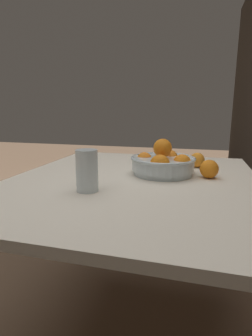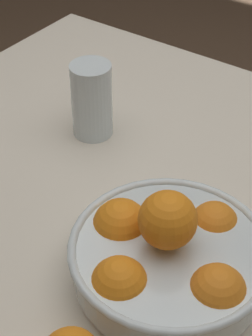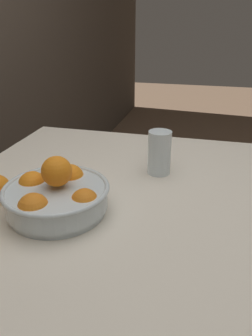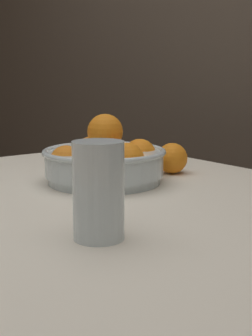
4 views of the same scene
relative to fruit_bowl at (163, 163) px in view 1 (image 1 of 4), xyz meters
name	(u,v)px [view 1 (image 1 of 4)]	position (x,y,z in m)	size (l,w,h in m)	color
ground_plane	(133,334)	(0.10, -0.11, -0.80)	(12.00, 12.00, 0.00)	brown
dining_table	(134,198)	(0.10, -0.11, -0.13)	(1.14, 0.98, 0.76)	beige
fruit_bowl	(163,163)	(0.00, 0.00, 0.00)	(0.27, 0.27, 0.15)	silver
juice_glass	(87,173)	(0.30, -0.22, 0.01)	(0.07, 0.07, 0.14)	#F4A314
orange_loose_near_bowl	(197,160)	(-0.18, 0.14, -0.01)	(0.07, 0.07, 0.07)	orange
orange_loose_front	(209,169)	(0.01, 0.19, -0.01)	(0.07, 0.07, 0.07)	orange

